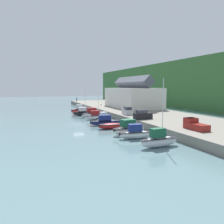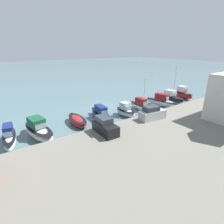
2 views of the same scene
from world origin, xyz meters
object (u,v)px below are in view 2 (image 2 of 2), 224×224
(moored_boat_3, at_px, (141,106))
(parked_car_0, at_px, (152,113))
(moored_boat_8, at_px, (10,137))
(parked_car_2, at_px, (105,126))
(moored_boat_1, at_px, (171,97))
(moored_boat_2, at_px, (162,102))
(moored_boat_7, at_px, (38,130))
(moored_boat_4, at_px, (126,111))
(moored_boat_6, at_px, (77,121))
(moored_boat_0, at_px, (182,94))
(moored_boat_5, at_px, (102,115))

(moored_boat_3, height_order, parked_car_0, moored_boat_3)
(moored_boat_8, xyz_separation_m, parked_car_2, (-10.55, 7.29, 1.59))
(moored_boat_1, bearing_deg, parked_car_2, 19.17)
(moored_boat_2, relative_size, moored_boat_7, 1.02)
(moored_boat_1, xyz_separation_m, parked_car_2, (23.92, 7.87, 1.57))
(moored_boat_4, height_order, moored_boat_7, moored_boat_7)
(moored_boat_1, bearing_deg, moored_boat_8, 1.93)
(moored_boat_6, bearing_deg, moored_boat_0, -177.43)
(moored_boat_0, relative_size, moored_boat_4, 1.37)
(moored_boat_0, relative_size, parked_car_2, 1.49)
(moored_boat_2, distance_m, moored_boat_6, 19.58)
(moored_boat_4, xyz_separation_m, moored_boat_6, (9.11, -1.63, -0.32))
(moored_boat_4, xyz_separation_m, moored_boat_7, (15.56, -0.58, 0.12))
(moored_boat_0, relative_size, moored_boat_3, 0.91)
(moored_boat_4, height_order, moored_boat_8, moored_boat_4)
(moored_boat_5, distance_m, moored_boat_7, 11.01)
(moored_boat_4, relative_size, moored_boat_7, 0.61)
(parked_car_2, bearing_deg, moored_boat_0, -162.82)
(moored_boat_7, height_order, parked_car_0, parked_car_0)
(parked_car_0, bearing_deg, moored_boat_5, -143.25)
(moored_boat_1, distance_m, moored_boat_6, 24.37)
(moored_boat_0, distance_m, moored_boat_2, 9.56)
(moored_boat_7, bearing_deg, moored_boat_4, 167.41)
(moored_boat_5, bearing_deg, moored_boat_7, 8.63)
(moored_boat_7, bearing_deg, moored_boat_8, -16.18)
(moored_boat_4, bearing_deg, moored_boat_0, 178.31)
(moored_boat_2, distance_m, moored_boat_5, 15.01)
(moored_boat_6, relative_size, parked_car_0, 1.39)
(moored_boat_0, distance_m, parked_car_2, 29.61)
(moored_boat_2, bearing_deg, moored_boat_6, -19.92)
(moored_boat_1, bearing_deg, moored_boat_0, -178.53)
(parked_car_2, bearing_deg, moored_boat_3, -150.77)
(moored_boat_5, xyz_separation_m, moored_boat_6, (4.54, -0.42, -0.24))
(moored_boat_4, bearing_deg, moored_boat_1, 179.51)
(moored_boat_4, bearing_deg, parked_car_2, 30.00)
(moored_boat_1, xyz_separation_m, moored_boat_4, (15.26, 1.53, -0.01))
(moored_boat_2, bearing_deg, moored_boat_5, -19.70)
(moored_boat_5, relative_size, parked_car_2, 1.93)
(moored_boat_2, distance_m, moored_boat_8, 29.62)
(moored_boat_1, distance_m, parked_car_2, 25.23)
(moored_boat_8, bearing_deg, moored_boat_7, -178.73)
(moored_boat_0, bearing_deg, moored_boat_6, 8.21)
(moored_boat_8, height_order, parked_car_0, parked_car_0)
(moored_boat_5, bearing_deg, parked_car_0, 125.41)
(moored_boat_4, distance_m, parked_car_0, 6.75)
(moored_boat_3, distance_m, parked_car_2, 15.14)
(moored_boat_3, relative_size, moored_boat_8, 1.03)
(moored_boat_4, xyz_separation_m, parked_car_0, (0.07, 6.56, 1.57))
(moored_boat_5, relative_size, parked_car_0, 1.87)
(moored_boat_3, xyz_separation_m, parked_car_2, (13.35, 6.97, 1.60))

